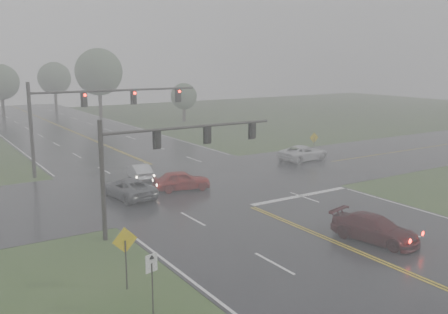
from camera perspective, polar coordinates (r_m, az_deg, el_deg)
ground at (r=23.91m, az=23.92°, el=-13.61°), size 180.00×180.00×0.00m
main_road at (r=37.87m, az=-2.04°, el=-3.57°), size 18.00×160.00×0.02m
cross_street at (r=39.55m, az=-3.52°, el=-2.94°), size 120.00×14.00×0.02m
stop_bar at (r=36.05m, az=8.74°, el=-4.46°), size 8.50×0.50×0.01m
sedan_maroon at (r=28.34m, az=16.77°, el=-9.20°), size 2.99×5.11×1.39m
sedan_red at (r=37.44m, az=-4.84°, el=-3.77°), size 4.55×2.71×1.45m
sedan_silver at (r=41.11m, az=-9.62°, el=-2.53°), size 1.88×3.98×1.26m
car_grey at (r=35.90m, az=-10.90°, el=-4.59°), size 2.91×5.25×1.39m
pickup_white at (r=48.64m, az=9.07°, el=-0.38°), size 5.40×2.86×1.45m
signal_gantry_near at (r=28.11m, az=-7.42°, el=0.69°), size 10.98×0.29×6.53m
signal_gantry_far at (r=44.30m, az=-15.30°, el=5.48°), size 15.12×0.40×7.83m
sign_diamond_west at (r=21.62m, az=-11.22°, el=-10.13°), size 1.15×0.13×2.76m
sign_arrow_white at (r=19.58m, az=-8.25°, el=-12.91°), size 0.53×0.16×2.41m
sign_diamond_east at (r=49.86m, az=10.25°, el=1.86°), size 1.05×0.11×2.53m
tree_ne_a at (r=85.46m, az=-14.11°, el=9.41°), size 7.74×7.74×11.36m
tree_n_mid at (r=92.21m, az=-24.15°, el=7.83°), size 5.99×5.99×8.80m
tree_e_near at (r=77.66m, az=-4.62°, el=6.92°), size 4.06×4.06×5.96m
tree_n_far at (r=101.32m, az=-18.82°, el=8.52°), size 6.16×6.16×9.05m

